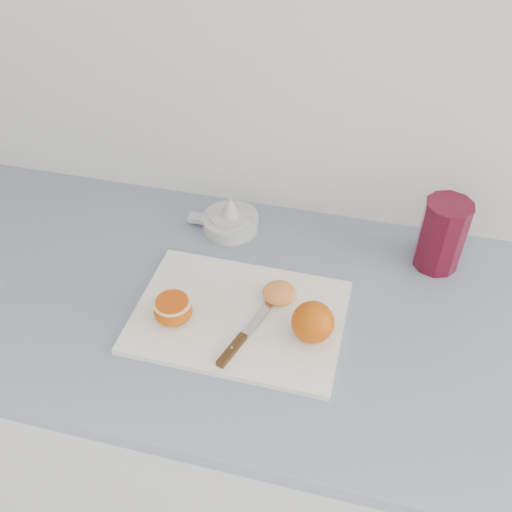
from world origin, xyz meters
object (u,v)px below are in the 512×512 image
Objects in this scene: counter at (311,443)px; red_tumbler at (441,237)px; cutting_board at (239,316)px; half_orange at (173,309)px; citrus_juicer at (230,220)px.

counter is 0.58m from red_tumbler.
cutting_board is 0.12m from half_orange.
red_tumbler is at bearing 35.01° from cutting_board.
half_orange is 0.53m from red_tumbler.
cutting_board is 5.41× the size of half_orange.
counter is 33.05× the size of half_orange.
citrus_juicer is at bearing 140.32° from counter.
cutting_board is 0.26m from citrus_juicer.
citrus_juicer is (-0.09, 0.25, 0.02)m from cutting_board.
cutting_board is 2.45× the size of citrus_juicer.
half_orange is (-0.11, -0.04, 0.03)m from cutting_board.
citrus_juicer is at bearing 178.86° from red_tumbler.
red_tumbler reaches higher than counter.
counter is 15.40× the size of red_tumbler.
counter is at bearing 17.07° from cutting_board.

